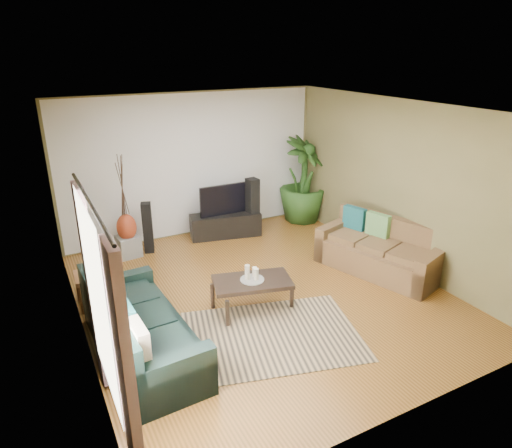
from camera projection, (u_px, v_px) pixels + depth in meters
floor at (262, 294)px, 6.80m from camera, size 5.50×5.50×0.00m
ceiling at (263, 109)px, 5.82m from camera, size 5.50×5.50×0.00m
wall_back at (193, 165)px, 8.58m from camera, size 5.00×0.00×5.00m
wall_front at (410, 300)px, 4.04m from camera, size 5.00×0.00×5.00m
wall_left at (71, 242)px, 5.23m from camera, size 0.00×5.50×5.50m
wall_right at (398, 185)px, 7.39m from camera, size 0.00×5.50×5.50m
backwall_panel at (193, 166)px, 8.57m from camera, size 4.90×0.00×4.90m
window_pane at (97, 303)px, 3.90m from camera, size 0.00×1.80×1.80m
curtain_near at (126, 377)px, 3.39m from camera, size 0.08×0.35×2.20m
curtain_far at (92, 289)px, 4.63m from camera, size 0.08×0.35×2.20m
curtain_rod at (89, 202)px, 3.59m from camera, size 0.03×1.90×0.03m
sofa_left at (141, 323)px, 5.33m from camera, size 1.04×2.21×0.85m
sofa_right at (379, 247)px, 7.35m from camera, size 1.44×2.12×0.85m
area_rug at (272, 335)px, 5.81m from camera, size 2.53×2.08×0.01m
coffee_table at (252, 294)px, 6.37m from camera, size 1.18×0.84×0.44m
candle_tray at (252, 279)px, 6.29m from camera, size 0.33×0.33×0.01m
candle_tall at (247, 272)px, 6.24m from camera, size 0.07×0.07×0.21m
candle_mid at (256, 274)px, 6.24m from camera, size 0.07×0.07×0.17m
candle_short at (255, 272)px, 6.34m from camera, size 0.07×0.07×0.14m
tv_stand at (226, 225)px, 8.79m from camera, size 1.40×0.69×0.45m
television at (224, 200)px, 8.62m from camera, size 0.98×0.05×0.58m
speaker_left at (148, 228)px, 8.03m from camera, size 0.21×0.23×0.92m
speaker_right at (253, 207)px, 8.78m from camera, size 0.22×0.24×1.12m
potted_plant at (303, 180)px, 9.39m from camera, size 1.31×1.31×1.74m
plant_pot at (302, 214)px, 9.66m from camera, size 0.32×0.32×0.25m
pedestal at (129, 246)px, 7.97m from camera, size 0.40×0.40×0.37m
vase at (127, 227)px, 7.85m from camera, size 0.34×0.34×0.47m
side_table at (94, 289)px, 6.45m from camera, size 0.47×0.47×0.48m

